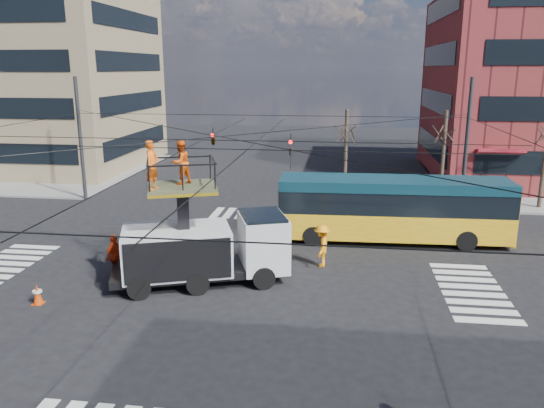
% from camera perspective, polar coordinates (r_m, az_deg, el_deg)
% --- Properties ---
extents(ground, '(120.00, 120.00, 0.00)m').
position_cam_1_polar(ground, '(22.42, -5.27, -7.91)').
color(ground, black).
rests_on(ground, ground).
extents(sidewalk_nw, '(18.00, 18.00, 0.12)m').
position_cam_1_polar(sidewalk_nw, '(49.30, -24.12, 3.31)').
color(sidewalk_nw, slate).
rests_on(sidewalk_nw, ground).
extents(crosswalks, '(22.40, 22.40, 0.02)m').
position_cam_1_polar(crosswalks, '(22.42, -5.27, -7.88)').
color(crosswalks, silver).
rests_on(crosswalks, ground).
extents(overhead_network, '(24.24, 24.24, 8.00)m').
position_cam_1_polar(overhead_network, '(21.57, -5.49, 3.11)').
color(overhead_network, '#2D2D30').
rests_on(overhead_network, ground).
extents(tree_a, '(2.00, 2.00, 6.00)m').
position_cam_1_polar(tree_a, '(33.93, 8.01, 7.74)').
color(tree_a, '#382B21').
rests_on(tree_a, ground).
extents(tree_b, '(2.00, 2.00, 6.00)m').
position_cam_1_polar(tree_b, '(34.50, 18.10, 7.28)').
color(tree_b, '#382B21').
rests_on(tree_b, ground).
extents(utility_truck, '(7.37, 4.49, 5.93)m').
position_cam_1_polar(utility_truck, '(21.42, -7.29, -3.41)').
color(utility_truck, black).
rests_on(utility_truck, ground).
extents(city_bus, '(11.40, 2.94, 3.20)m').
position_cam_1_polar(city_bus, '(27.14, 12.85, -0.40)').
color(city_bus, orange).
rests_on(city_bus, ground).
extents(traffic_cone, '(0.36, 0.36, 0.77)m').
position_cam_1_polar(traffic_cone, '(21.69, -23.92, -8.85)').
color(traffic_cone, '#D33E08').
rests_on(traffic_cone, ground).
extents(worker_ground, '(0.64, 1.15, 1.84)m').
position_cam_1_polar(worker_ground, '(23.07, -16.57, -5.37)').
color(worker_ground, red).
rests_on(worker_ground, ground).
extents(flagger, '(0.76, 1.26, 1.90)m').
position_cam_1_polar(flagger, '(23.36, 5.37, -4.50)').
color(flagger, orange).
rests_on(flagger, ground).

